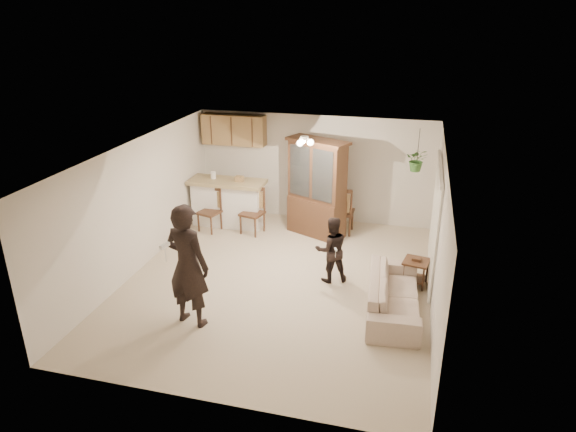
% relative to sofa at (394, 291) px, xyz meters
% --- Properties ---
extents(floor, '(6.50, 6.50, 0.00)m').
position_rel_sofa_xyz_m(floor, '(-2.13, 0.45, -0.37)').
color(floor, beige).
rests_on(floor, ground).
extents(ceiling, '(5.50, 6.50, 0.02)m').
position_rel_sofa_xyz_m(ceiling, '(-2.13, 0.45, 2.13)').
color(ceiling, silver).
rests_on(ceiling, wall_back).
extents(wall_back, '(5.50, 0.02, 2.50)m').
position_rel_sofa_xyz_m(wall_back, '(-2.13, 3.70, 0.88)').
color(wall_back, beige).
rests_on(wall_back, ground).
extents(wall_front, '(5.50, 0.02, 2.50)m').
position_rel_sofa_xyz_m(wall_front, '(-2.13, -2.80, 0.88)').
color(wall_front, beige).
rests_on(wall_front, ground).
extents(wall_left, '(0.02, 6.50, 2.50)m').
position_rel_sofa_xyz_m(wall_left, '(-4.88, 0.45, 0.88)').
color(wall_left, beige).
rests_on(wall_left, ground).
extents(wall_right, '(0.02, 6.50, 2.50)m').
position_rel_sofa_xyz_m(wall_right, '(0.62, 0.45, 0.88)').
color(wall_right, beige).
rests_on(wall_right, ground).
extents(breakfast_bar, '(1.60, 0.55, 1.00)m').
position_rel_sofa_xyz_m(breakfast_bar, '(-3.98, 2.80, 0.13)').
color(breakfast_bar, white).
rests_on(breakfast_bar, floor).
extents(bar_top, '(1.75, 0.70, 0.08)m').
position_rel_sofa_xyz_m(bar_top, '(-3.98, 2.80, 0.68)').
color(bar_top, tan).
rests_on(bar_top, breakfast_bar).
extents(upper_cabinets, '(1.50, 0.34, 0.70)m').
position_rel_sofa_xyz_m(upper_cabinets, '(-4.03, 3.52, 1.73)').
color(upper_cabinets, brown).
rests_on(upper_cabinets, wall_back).
extents(vertical_blinds, '(0.06, 2.30, 2.10)m').
position_rel_sofa_xyz_m(vertical_blinds, '(0.58, 1.35, 0.73)').
color(vertical_blinds, beige).
rests_on(vertical_blinds, wall_right).
extents(ceiling_fixture, '(0.36, 0.36, 0.20)m').
position_rel_sofa_xyz_m(ceiling_fixture, '(-1.93, 1.65, 2.03)').
color(ceiling_fixture, '#FEE2BE').
rests_on(ceiling_fixture, ceiling).
extents(hanging_plant, '(0.43, 0.37, 0.48)m').
position_rel_sofa_xyz_m(hanging_plant, '(0.17, 2.85, 1.48)').
color(hanging_plant, '#295823').
rests_on(hanging_plant, ceiling).
extents(plant_cord, '(0.01, 0.01, 0.65)m').
position_rel_sofa_xyz_m(plant_cord, '(0.17, 2.85, 1.81)').
color(plant_cord, black).
rests_on(plant_cord, ceiling).
extents(sofa, '(0.85, 1.92, 0.73)m').
position_rel_sofa_xyz_m(sofa, '(0.00, 0.00, 0.00)').
color(sofa, beige).
rests_on(sofa, floor).
extents(adult, '(0.73, 0.56, 1.80)m').
position_rel_sofa_xyz_m(adult, '(-3.13, -1.15, 0.53)').
color(adult, black).
rests_on(adult, floor).
extents(child, '(0.81, 0.73, 1.35)m').
position_rel_sofa_xyz_m(child, '(-1.20, 0.76, 0.31)').
color(child, black).
rests_on(child, floor).
extents(china_hutch, '(1.47, 1.04, 2.17)m').
position_rel_sofa_xyz_m(china_hutch, '(-1.89, 2.79, 0.70)').
color(china_hutch, '#361E13').
rests_on(china_hutch, floor).
extents(side_table, '(0.52, 0.52, 0.54)m').
position_rel_sofa_xyz_m(side_table, '(0.33, 0.98, -0.11)').
color(side_table, '#361E13').
rests_on(side_table, floor).
extents(chair_bar, '(0.54, 0.54, 0.99)m').
position_rel_sofa_xyz_m(chair_bar, '(-4.27, 2.38, -0.09)').
color(chair_bar, '#361E13').
rests_on(chair_bar, floor).
extents(chair_hutch_left, '(0.56, 0.56, 1.05)m').
position_rel_sofa_xyz_m(chair_hutch_left, '(-3.29, 2.49, -0.07)').
color(chair_hutch_left, '#361E13').
rests_on(chair_hutch_left, floor).
extents(chair_hutch_right, '(0.49, 0.49, 1.10)m').
position_rel_sofa_xyz_m(chair_hutch_right, '(-1.33, 3.03, -0.06)').
color(chair_hutch_right, '#361E13').
rests_on(chair_hutch_right, floor).
extents(controller_adult, '(0.09, 0.18, 0.05)m').
position_rel_sofa_xyz_m(controller_adult, '(-3.23, -1.62, 1.20)').
color(controller_adult, white).
rests_on(controller_adult, adult).
extents(controller_child, '(0.08, 0.11, 0.03)m').
position_rel_sofa_xyz_m(controller_child, '(-1.08, 0.49, 0.41)').
color(controller_child, white).
rests_on(controller_child, child).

